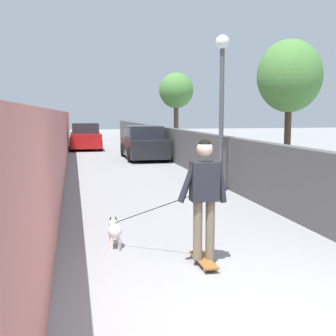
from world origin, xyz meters
TOP-DOWN VIEW (x-y plane):
  - ground_plane at (14.00, 0.00)m, footprint 80.00×80.00m
  - wall_left at (12.00, 2.39)m, footprint 48.00×0.30m
  - fence_right at (12.00, -2.39)m, footprint 48.00×0.30m
  - tree_right_near at (7.50, -4.04)m, footprint 1.82×1.82m
  - tree_right_mid at (19.00, -3.48)m, footprint 1.82×1.82m
  - lamp_post at (6.90, -1.84)m, footprint 0.36×0.36m
  - skateboard at (1.68, 0.19)m, footprint 0.80×0.20m
  - person_skateboarder at (1.68, 0.19)m, footprint 0.22×0.71m
  - dog at (2.78, 1.33)m, footprint 1.38×1.26m
  - car_near at (16.11, -1.24)m, footprint 4.28×1.80m
  - car_far at (22.16, 1.24)m, footprint 3.85×1.80m

SIDE VIEW (x-z plane):
  - ground_plane at x=14.00m, z-range 0.00..0.00m
  - skateboard at x=1.68m, z-range 0.03..0.11m
  - dog at x=2.78m, z-range -0.25..0.80m
  - car_far at x=22.16m, z-range -0.06..1.48m
  - car_near at x=16.11m, z-range -0.05..1.49m
  - fence_right at x=12.00m, z-range 0.00..1.45m
  - person_skateboarder at x=1.68m, z-range 0.23..1.91m
  - wall_left at x=12.00m, z-range 0.00..2.17m
  - lamp_post at x=6.90m, z-range 0.78..4.87m
  - tree_right_near at x=7.50m, z-range 1.04..5.21m
  - tree_right_mid at x=19.00m, z-range 1.14..5.38m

